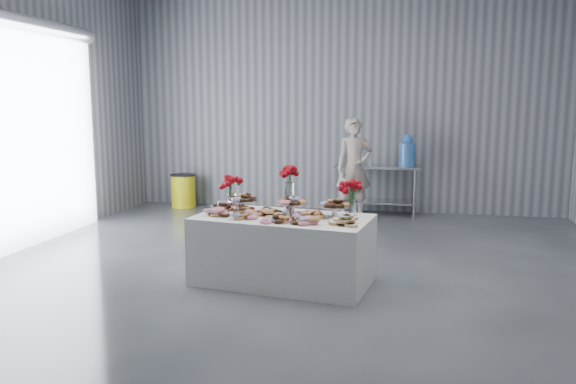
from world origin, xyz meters
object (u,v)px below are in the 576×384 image
object	(u,v)px
display_table	(283,250)
prep_table	(377,181)
trash_barrel	(183,191)
water_jug	(407,152)
person	(354,168)

from	to	relation	value
display_table	prep_table	bearing A→B (deg)	79.02
prep_table	trash_barrel	world-z (taller)	prep_table
prep_table	water_jug	bearing A→B (deg)	-0.00
trash_barrel	display_table	bearing A→B (deg)	-54.84
prep_table	person	bearing A→B (deg)	-142.02
display_table	water_jug	distance (m)	4.40
prep_table	water_jug	xyz separation A→B (m)	(0.50, -0.00, 0.53)
display_table	person	bearing A→B (deg)	83.89
display_table	trash_barrel	xyz separation A→B (m)	(-2.91, 4.13, -0.06)
water_jug	person	world-z (taller)	person
water_jug	prep_table	bearing A→B (deg)	180.00
prep_table	trash_barrel	xyz separation A→B (m)	(-3.71, -0.00, -0.30)
display_table	person	xyz separation A→B (m)	(0.41, 3.82, 0.50)
display_table	prep_table	size ratio (longest dim) A/B	1.27
water_jug	trash_barrel	world-z (taller)	water_jug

